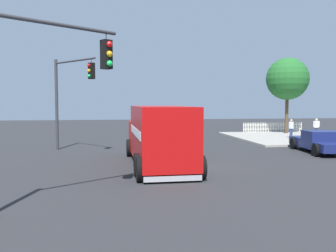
# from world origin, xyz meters

# --- Properties ---
(ground_plane) EXTENTS (100.00, 100.00, 0.00)m
(ground_plane) POSITION_xyz_m (0.00, 0.00, 0.00)
(ground_plane) COLOR #2B2B2D
(sidewalk_corner_near) EXTENTS (11.48, 11.48, 0.14)m
(sidewalk_corner_near) POSITION_xyz_m (-12.58, -12.58, 0.07)
(sidewalk_corner_near) COLOR #9E998E
(sidewalk_corner_near) RESTS_ON ground
(delivery_truck) EXTENTS (2.89, 8.51, 2.96)m
(delivery_truck) POSITION_xyz_m (1.52, -0.45, 1.54)
(delivery_truck) COLOR red
(delivery_truck) RESTS_ON ground
(traffic_light_primary) EXTENTS (2.84, 3.44, 5.97)m
(traffic_light_primary) POSITION_xyz_m (6.57, -6.77, 3.94)
(traffic_light_primary) COLOR #38383D
(traffic_light_primary) RESTS_ON ground
(traffic_light_secondary) EXTENTS (3.86, 2.78, 5.55)m
(traffic_light_secondary) POSITION_xyz_m (6.10, 6.43, 3.83)
(traffic_light_secondary) COLOR #38383D
(traffic_light_secondary) RESTS_ON sidewalk_corner_far
(pickup_navy) EXTENTS (2.71, 5.39, 1.38)m
(pickup_navy) POSITION_xyz_m (-9.12, -3.81, 0.73)
(pickup_navy) COLOR navy
(pickup_navy) RESTS_ON ground
(pedestrian_near_corner) EXTENTS (0.49, 0.34, 1.59)m
(pedestrian_near_corner) POSITION_xyz_m (-11.25, -11.62, 1.04)
(pedestrian_near_corner) COLOR navy
(pedestrian_near_corner) RESTS_ON sidewalk_corner_near
(pedestrian_crossing) EXTENTS (0.49, 0.35, 1.60)m
(pedestrian_crossing) POSITION_xyz_m (-14.02, -12.40, 1.04)
(pedestrian_crossing) COLOR navy
(pedestrian_crossing) RESTS_ON sidewalk_corner_near
(picket_fence_run) EXTENTS (6.40, 0.05, 0.95)m
(picket_fence_run) POSITION_xyz_m (-12.58, -18.08, 0.62)
(picket_fence_run) COLOR silver
(picket_fence_run) RESTS_ON sidewalk_corner_near
(shade_tree_near) EXTENTS (4.08, 4.08, 7.34)m
(shade_tree_near) POSITION_xyz_m (-13.08, -16.11, 5.42)
(shade_tree_near) COLOR brown
(shade_tree_near) RESTS_ON sidewalk_corner_near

